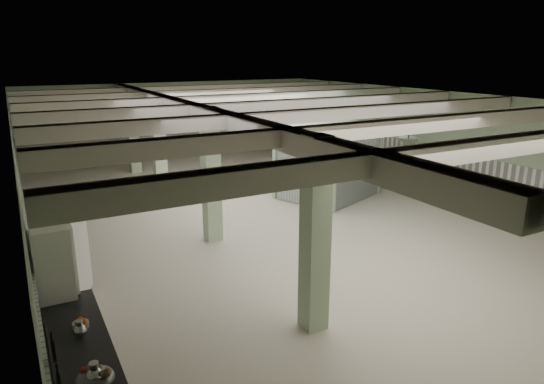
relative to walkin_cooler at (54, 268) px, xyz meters
name	(u,v)px	position (x,y,z in m)	size (l,w,h in m)	color
floor	(276,215)	(6.62, 3.51, -1.07)	(20.00, 20.00, 0.00)	beige
ceiling	(276,99)	(6.62, 3.51, 2.53)	(14.00, 20.00, 0.02)	silver
wall_back	(176,120)	(6.62, 13.51, 0.73)	(14.00, 0.02, 3.60)	#97AF8C
wall_left	(19,188)	(-0.38, 3.51, 0.73)	(0.02, 20.00, 3.60)	#97AF8C
wall_right	(441,140)	(13.62, 3.51, 0.73)	(0.02, 20.00, 3.60)	#97AF8C
wainscot_left	(27,229)	(-0.35, 3.51, -0.32)	(0.05, 19.90, 1.50)	white
wainscot_right	(438,168)	(13.60, 3.51, -0.32)	(0.05, 19.90, 1.50)	white
wainscot_back	(177,142)	(6.62, 13.49, -0.32)	(13.90, 0.05, 1.50)	white
girder	(196,111)	(4.12, 3.51, 2.31)	(0.45, 19.90, 0.40)	beige
beam_a	(495,147)	(6.62, -3.99, 2.35)	(13.90, 0.35, 0.32)	beige
beam_b	(391,127)	(6.62, -1.49, 2.35)	(13.90, 0.35, 0.32)	beige
beam_c	(324,114)	(6.62, 1.01, 2.35)	(13.90, 0.35, 0.32)	beige
beam_d	(276,105)	(6.62, 3.51, 2.35)	(13.90, 0.35, 0.32)	beige
beam_e	(241,99)	(6.62, 6.01, 2.35)	(13.90, 0.35, 0.32)	beige
beam_f	(213,93)	(6.62, 8.51, 2.35)	(13.90, 0.35, 0.32)	beige
beam_g	(192,89)	(6.62, 11.01, 2.35)	(13.90, 0.35, 0.32)	beige
column_a	(315,236)	(4.12, -2.49, 0.73)	(0.42, 0.42, 3.60)	#B1CBA4
column_b	(211,175)	(4.12, 2.51, 0.73)	(0.42, 0.42, 3.60)	#B1CBA4
column_c	(159,145)	(4.12, 7.51, 0.73)	(0.42, 0.42, 3.60)	#B1CBA4
column_d	(133,130)	(4.12, 11.51, 0.73)	(0.42, 0.42, 3.60)	#B1CBA4
hook_rail	(49,351)	(-0.31, -4.09, 0.78)	(0.02, 0.02, 1.20)	black
pendant_front	(408,143)	(7.12, -1.49, 1.98)	(0.44, 0.44, 0.22)	#344231
pendant_mid	(282,115)	(7.12, 4.01, 1.98)	(0.44, 0.44, 0.22)	#344231
pendant_back	(221,102)	(7.12, 9.01, 1.98)	(0.44, 0.44, 0.22)	#344231
pitcher_near	(80,329)	(0.15, -2.36, -0.03)	(0.18, 0.21, 0.27)	#A9A9AD
pitcher_far	(95,374)	(0.17, -3.56, -0.01)	(0.21, 0.25, 0.31)	#A9A9AD
veg_colander	(94,374)	(0.17, -3.51, -0.05)	(0.50, 0.50, 0.23)	#45444A
orange_bowl	(81,325)	(0.19, -2.09, -0.12)	(0.24, 0.24, 0.09)	#B2B2B7
skillet_near	(59,384)	(-0.26, -4.40, 0.56)	(0.26, 0.26, 0.03)	black
skillet_far	(53,351)	(-0.26, -3.75, 0.56)	(0.26, 0.26, 0.03)	black
walkin_cooler	(54,268)	(0.00, 0.00, 0.00)	(0.96, 2.33, 2.14)	white
guard_booth	(329,148)	(9.25, 4.49, 0.66)	(3.91, 3.63, 2.54)	#98B893
filing_cabinet	(370,173)	(11.17, 4.51, -0.44)	(0.40, 0.58, 1.25)	#565748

